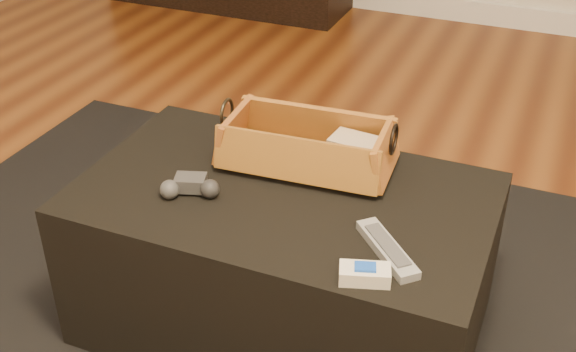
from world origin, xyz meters
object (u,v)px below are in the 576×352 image
at_px(cream_gadget, 365,274).
at_px(tv_remote, 297,158).
at_px(wicker_basket, 307,148).
at_px(ottoman, 284,260).
at_px(game_controller, 190,187).
at_px(silver_remote, 387,249).

bearing_deg(cream_gadget, tv_remote, 129.19).
bearing_deg(cream_gadget, wicker_basket, 125.84).
bearing_deg(ottoman, tv_remote, 96.71).
relative_size(wicker_basket, game_controller, 3.04).
xyz_separation_m(ottoman, wicker_basket, (0.01, 0.14, 0.26)).
height_order(silver_remote, cream_gadget, cream_gadget).
bearing_deg(tv_remote, game_controller, -140.07).
distance_m(game_controller, cream_gadget, 0.50).
distance_m(ottoman, game_controller, 0.32).
xyz_separation_m(wicker_basket, game_controller, (-0.21, -0.24, -0.03)).
bearing_deg(tv_remote, ottoman, -93.13).
height_order(tv_remote, game_controller, game_controller).
distance_m(ottoman, wicker_basket, 0.30).
height_order(wicker_basket, cream_gadget, wicker_basket).
distance_m(tv_remote, game_controller, 0.29).
height_order(game_controller, cream_gadget, game_controller).
height_order(ottoman, wicker_basket, wicker_basket).
relative_size(tv_remote, cream_gadget, 2.01).
relative_size(wicker_basket, silver_remote, 2.46).
height_order(game_controller, silver_remote, game_controller).
relative_size(silver_remote, cream_gadget, 1.61).
bearing_deg(game_controller, silver_remote, -4.21).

